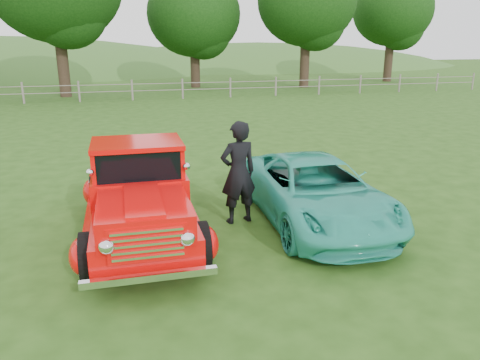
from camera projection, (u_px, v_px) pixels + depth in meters
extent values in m
plane|color=#234612|center=(195.00, 263.00, 7.51)|extent=(140.00, 140.00, 0.00)
ellipsoid|color=#295820|center=(257.00, 90.00, 70.94)|extent=(72.00, 52.00, 14.00)
cube|color=gray|center=(132.00, 91.00, 27.71)|extent=(48.00, 0.04, 0.04)
cube|color=gray|center=(132.00, 84.00, 27.60)|extent=(48.00, 0.04, 0.04)
cylinder|color=black|center=(62.00, 57.00, 28.96)|extent=(0.70, 0.70, 4.84)
cylinder|color=black|center=(195.00, 62.00, 35.05)|extent=(0.70, 0.70, 3.74)
ellipsoid|color=black|center=(194.00, 14.00, 34.07)|extent=(6.80, 6.80, 6.12)
cylinder|color=black|center=(305.00, 57.00, 35.08)|extent=(0.70, 0.70, 4.40)
ellipsoid|color=black|center=(307.00, 1.00, 33.93)|extent=(7.20, 7.20, 6.48)
cylinder|color=black|center=(389.00, 57.00, 40.11)|extent=(0.70, 0.70, 4.18)
ellipsoid|color=black|center=(393.00, 10.00, 39.02)|extent=(6.60, 6.60, 5.94)
cylinder|color=black|center=(89.00, 257.00, 6.85)|extent=(0.25, 0.76, 0.76)
cylinder|color=black|center=(201.00, 246.00, 7.24)|extent=(0.25, 0.76, 0.76)
cylinder|color=black|center=(97.00, 193.00, 9.73)|extent=(0.25, 0.76, 0.76)
cylinder|color=black|center=(177.00, 187.00, 10.12)|extent=(0.25, 0.76, 0.76)
cube|color=red|center=(140.00, 205.00, 8.43)|extent=(1.62, 4.63, 0.44)
ellipsoid|color=red|center=(83.00, 255.00, 6.82)|extent=(0.43, 0.75, 0.54)
ellipsoid|color=red|center=(205.00, 243.00, 7.25)|extent=(0.43, 0.75, 0.54)
ellipsoid|color=red|center=(93.00, 192.00, 9.70)|extent=(0.43, 0.75, 0.54)
ellipsoid|color=red|center=(180.00, 185.00, 10.13)|extent=(0.43, 0.75, 0.54)
cube|color=red|center=(144.00, 215.00, 6.88)|extent=(1.35, 1.62, 0.42)
cube|color=red|center=(139.00, 185.00, 8.22)|extent=(1.61, 1.37, 0.44)
cube|color=black|center=(138.00, 159.00, 8.09)|extent=(1.46, 1.14, 0.50)
cube|color=red|center=(137.00, 143.00, 8.00)|extent=(1.54, 1.24, 0.08)
cube|color=red|center=(136.00, 167.00, 9.58)|extent=(1.20, 1.96, 0.45)
cube|color=white|center=(148.00, 244.00, 6.16)|extent=(1.07, 0.11, 0.50)
cube|color=white|center=(150.00, 277.00, 6.19)|extent=(1.81, 0.12, 0.10)
cube|color=white|center=(136.00, 177.00, 10.72)|extent=(1.71, 0.12, 0.10)
imported|color=teal|center=(316.00, 191.00, 9.04)|extent=(2.21, 4.57, 1.26)
imported|color=black|center=(238.00, 173.00, 8.95)|extent=(0.80, 0.60, 2.00)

